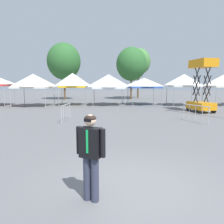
# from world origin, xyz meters

# --- Properties ---
(ground_plane) EXTENTS (140.00, 140.00, 0.00)m
(ground_plane) POSITION_xyz_m (0.00, 0.00, 0.00)
(ground_plane) COLOR slate
(canopy_tent_far_left) EXTENTS (3.64, 3.64, 3.38)m
(canopy_tent_far_left) POSITION_xyz_m (-8.40, 18.04, 2.64)
(canopy_tent_far_left) COLOR #9E9EA3
(canopy_tent_far_left) RESTS_ON ground
(canopy_tent_center) EXTENTS (3.08, 3.08, 3.53)m
(canopy_tent_center) POSITION_xyz_m (-4.47, 19.09, 2.73)
(canopy_tent_center) COLOR #9E9EA3
(canopy_tent_center) RESTS_ON ground
(canopy_tent_left_of_center) EXTENTS (3.55, 3.55, 3.38)m
(canopy_tent_left_of_center) POSITION_xyz_m (-0.54, 19.08, 2.59)
(canopy_tent_left_of_center) COLOR #9E9EA3
(canopy_tent_left_of_center) RESTS_ON ground
(canopy_tent_behind_center) EXTENTS (3.51, 3.51, 3.02)m
(canopy_tent_behind_center) POSITION_xyz_m (3.46, 19.43, 2.44)
(canopy_tent_behind_center) COLOR #9E9EA3
(canopy_tent_behind_center) RESTS_ON ground
(canopy_tent_behind_right) EXTENTS (3.08, 3.08, 3.39)m
(canopy_tent_behind_right) POSITION_xyz_m (7.58, 18.43, 2.70)
(canopy_tent_behind_right) COLOR #9E9EA3
(canopy_tent_behind_right) RESTS_ON ground
(canopy_tent_behind_left) EXTENTS (3.20, 3.20, 3.34)m
(canopy_tent_behind_left) POSITION_xyz_m (11.94, 18.55, 2.66)
(canopy_tent_behind_left) COLOR #9E9EA3
(canopy_tent_behind_left) RESTS_ON ground
(scissor_lift) EXTENTS (1.79, 2.51, 4.34)m
(scissor_lift) POSITION_xyz_m (7.17, 13.04, 1.29)
(scissor_lift) COLOR black
(scissor_lift) RESTS_ON ground
(person_foreground) EXTENTS (0.59, 0.40, 1.78)m
(person_foreground) POSITION_xyz_m (-1.03, -0.61, 1.03)
(person_foreground) COLOR #33384C
(person_foreground) RESTS_ON ground
(tree_behind_tents_center) EXTENTS (4.52, 4.52, 7.77)m
(tree_behind_tents_center) POSITION_xyz_m (2.94, 27.95, 5.27)
(tree_behind_tents_center) COLOR brown
(tree_behind_tents_center) RESTS_ON ground
(tree_behind_tents_left) EXTENTS (4.87, 4.87, 8.30)m
(tree_behind_tents_left) POSITION_xyz_m (-7.03, 27.66, 5.61)
(tree_behind_tents_left) COLOR brown
(tree_behind_tents_left) RESTS_ON ground
(tree_behind_tents_right) EXTENTS (3.84, 3.84, 7.98)m
(tree_behind_tents_right) POSITION_xyz_m (4.34, 30.36, 5.85)
(tree_behind_tents_right) COLOR brown
(tree_behind_tents_right) RESTS_ON ground
(crowd_barrier_mid_lot) EXTENTS (0.23, 2.10, 1.08)m
(crowd_barrier_mid_lot) POSITION_xyz_m (-3.34, 8.92, 0.75)
(crowd_barrier_mid_lot) COLOR #B7BABF
(crowd_barrier_mid_lot) RESTS_ON ground
(crowd_barrier_near_person) EXTENTS (0.88, 1.95, 1.08)m
(crowd_barrier_near_person) POSITION_xyz_m (4.75, 8.25, 0.75)
(crowd_barrier_near_person) COLOR #B7BABF
(crowd_barrier_near_person) RESTS_ON ground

